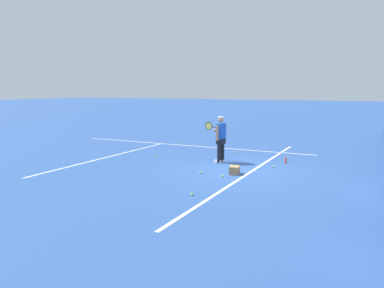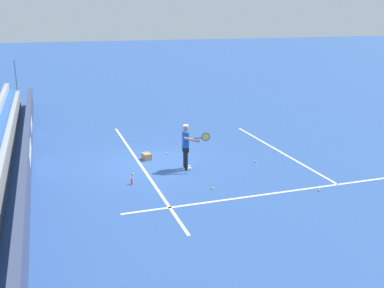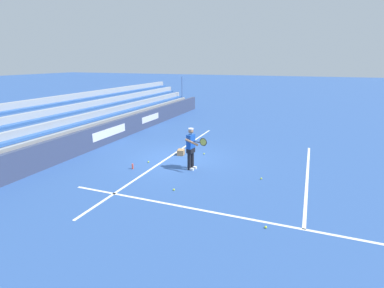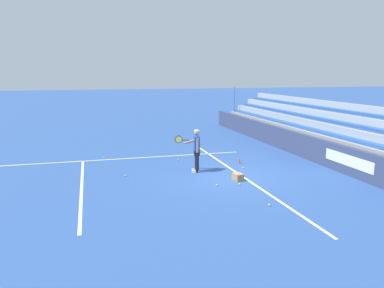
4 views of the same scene
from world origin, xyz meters
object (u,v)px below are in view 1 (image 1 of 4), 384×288
(tennis_ball_far_left, at_px, (223,176))
(tennis_ball_near_player, at_px, (201,173))
(tennis_ball_toward_net, at_px, (235,152))
(tennis_ball_far_right, at_px, (274,167))
(water_bottle, at_px, (286,161))
(tennis_player, at_px, (220,139))
(ball_box_cardboard, at_px, (235,170))
(tennis_ball_midcourt, at_px, (181,143))
(tennis_ball_on_baseline, at_px, (192,194))
(tennis_ball_by_box, at_px, (156,155))

(tennis_ball_far_left, xyz_separation_m, tennis_ball_near_player, (0.11, 0.81, 0.00))
(tennis_ball_toward_net, xyz_separation_m, tennis_ball_far_right, (-2.23, -2.26, 0.00))
(tennis_ball_toward_net, relative_size, water_bottle, 0.30)
(tennis_player, distance_m, tennis_ball_far_right, 2.21)
(ball_box_cardboard, height_order, water_bottle, ball_box_cardboard)
(ball_box_cardboard, height_order, tennis_ball_midcourt, ball_box_cardboard)
(water_bottle, bearing_deg, tennis_ball_far_left, 157.54)
(ball_box_cardboard, relative_size, tennis_ball_on_baseline, 6.06)
(tennis_ball_near_player, bearing_deg, ball_box_cardboard, -64.83)
(tennis_player, relative_size, tennis_ball_midcourt, 25.98)
(tennis_player, distance_m, tennis_ball_far_left, 2.55)
(ball_box_cardboard, distance_m, tennis_ball_by_box, 4.35)
(ball_box_cardboard, relative_size, tennis_ball_near_player, 6.06)
(tennis_ball_far_right, bearing_deg, tennis_ball_near_player, 137.39)
(tennis_ball_toward_net, relative_size, tennis_ball_far_left, 1.00)
(tennis_ball_by_box, bearing_deg, tennis_player, -91.14)
(tennis_ball_far_right, relative_size, tennis_ball_on_baseline, 1.00)
(tennis_ball_by_box, bearing_deg, tennis_ball_far_right, -91.26)
(tennis_player, height_order, tennis_ball_far_right, tennis_player)
(tennis_player, height_order, tennis_ball_toward_net, tennis_player)
(tennis_ball_on_baseline, height_order, water_bottle, water_bottle)
(tennis_player, relative_size, tennis_ball_toward_net, 25.98)
(tennis_player, height_order, tennis_ball_near_player, tennis_player)
(tennis_ball_toward_net, bearing_deg, tennis_ball_far_right, -134.62)
(tennis_ball_near_player, relative_size, tennis_ball_midcourt, 1.00)
(tennis_ball_far_right, distance_m, tennis_ball_by_box, 4.89)
(tennis_ball_near_player, xyz_separation_m, tennis_ball_midcourt, (5.54, 3.68, 0.00))
(tennis_ball_by_box, distance_m, tennis_ball_midcourt, 3.47)
(tennis_ball_by_box, relative_size, water_bottle, 0.30)
(tennis_player, bearing_deg, tennis_ball_far_right, -91.42)
(tennis_player, height_order, tennis_ball_by_box, tennis_player)
(tennis_ball_on_baseline, bearing_deg, tennis_ball_midcourt, 29.96)
(water_bottle, bearing_deg, tennis_ball_on_baseline, 167.05)
(ball_box_cardboard, bearing_deg, tennis_ball_on_baseline, 177.31)
(tennis_ball_far_right, bearing_deg, ball_box_cardboard, 150.79)
(ball_box_cardboard, bearing_deg, tennis_ball_by_box, 67.45)
(tennis_ball_far_right, relative_size, tennis_ball_by_box, 1.00)
(water_bottle, bearing_deg, tennis_ball_far_right, 167.01)
(tennis_ball_toward_net, bearing_deg, ball_box_cardboard, -159.91)
(tennis_ball_by_box, bearing_deg, tennis_ball_toward_net, -51.11)
(tennis_ball_by_box, height_order, tennis_ball_on_baseline, same)
(tennis_ball_near_player, xyz_separation_m, tennis_ball_far_right, (2.03, -1.87, 0.00))
(tennis_ball_toward_net, height_order, tennis_ball_by_box, same)
(tennis_player, bearing_deg, tennis_ball_by_box, 88.86)
(tennis_ball_by_box, height_order, water_bottle, water_bottle)
(tennis_ball_far_right, distance_m, water_bottle, 0.95)
(tennis_ball_far_left, xyz_separation_m, tennis_ball_on_baseline, (-2.23, -0.05, 0.00))
(tennis_ball_near_player, relative_size, tennis_ball_far_right, 1.00)
(tennis_ball_toward_net, bearing_deg, tennis_player, -174.14)
(tennis_player, bearing_deg, tennis_ball_on_baseline, -166.88)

